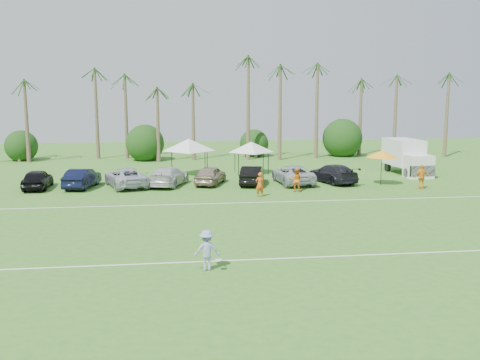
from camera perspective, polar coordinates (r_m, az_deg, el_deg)
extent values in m
plane|color=#387021|center=(21.23, 1.97, -10.13)|extent=(120.00, 120.00, 0.00)
cube|color=white|center=(23.10, 1.16, -8.49)|extent=(80.00, 0.10, 0.01)
cube|color=white|center=(34.64, -1.80, -2.49)|extent=(80.00, 0.10, 0.01)
cone|color=brown|center=(59.42, -20.86, 6.17)|extent=(0.44, 0.44, 9.00)
cone|color=brown|center=(58.45, -16.08, 6.86)|extent=(0.44, 0.44, 10.00)
cone|color=brown|center=(57.98, -12.16, 7.49)|extent=(0.44, 0.44, 11.00)
cone|color=brown|center=(57.85, -8.14, 6.11)|extent=(0.44, 0.44, 8.00)
cone|color=brown|center=(57.91, -4.17, 6.68)|extent=(0.44, 0.44, 9.00)
cone|color=brown|center=(58.26, -0.21, 7.21)|extent=(0.44, 0.44, 10.00)
cone|color=brown|center=(58.88, 3.69, 7.70)|extent=(0.44, 0.44, 11.00)
cone|color=brown|center=(60.09, 8.39, 6.22)|extent=(0.44, 0.44, 8.00)
cone|color=brown|center=(61.62, 12.91, 6.62)|extent=(0.44, 0.44, 9.00)
cone|color=brown|center=(63.50, 17.19, 6.97)|extent=(0.44, 0.44, 10.00)
cone|color=brown|center=(65.24, 20.44, 7.29)|extent=(0.44, 0.44, 11.00)
cylinder|color=brown|center=(61.16, -22.27, 2.58)|extent=(0.30, 0.30, 1.40)
sphere|color=#13380F|center=(61.05, -22.33, 3.60)|extent=(4.00, 4.00, 4.00)
cylinder|color=brown|center=(59.17, -10.00, 2.93)|extent=(0.30, 0.30, 1.40)
sphere|color=#13380F|center=(59.06, -10.03, 3.99)|extent=(4.00, 4.00, 4.00)
cylinder|color=brown|center=(59.83, 1.58, 3.13)|extent=(0.30, 0.30, 1.40)
sphere|color=#13380F|center=(59.72, 1.58, 4.18)|extent=(4.00, 4.00, 4.00)
cylinder|color=brown|center=(62.17, 10.73, 3.20)|extent=(0.30, 0.30, 1.40)
sphere|color=#13380F|center=(62.07, 10.76, 4.21)|extent=(4.00, 4.00, 4.00)
imported|color=#D35A17|center=(36.71, 2.12, -0.49)|extent=(0.69, 0.53, 1.70)
imported|color=orange|center=(38.87, 6.02, 0.02)|extent=(1.01, 0.90, 1.72)
imported|color=orange|center=(41.83, 18.80, 0.32)|extent=(1.10, 0.50, 1.84)
cube|color=white|center=(49.83, 17.02, 2.87)|extent=(2.41, 4.28, 2.29)
cube|color=white|center=(47.34, 18.51, 1.37)|extent=(2.15, 1.71, 1.92)
cube|color=black|center=(46.77, 18.88, 0.92)|extent=(2.11, 0.33, 0.92)
cube|color=#E5590C|center=(50.39, 18.18, 2.41)|extent=(0.06, 1.47, 0.82)
cylinder|color=black|center=(47.16, 17.39, 0.72)|extent=(0.30, 0.83, 0.82)
cylinder|color=black|center=(48.00, 19.35, 0.76)|extent=(0.30, 0.83, 0.82)
cylinder|color=black|center=(50.60, 15.47, 1.36)|extent=(0.30, 0.83, 0.82)
cylinder|color=black|center=(51.38, 17.33, 1.39)|extent=(0.30, 0.83, 0.82)
cylinder|color=black|center=(45.13, -7.29, 1.53)|extent=(0.06, 0.06, 2.12)
cylinder|color=black|center=(45.23, -3.51, 1.61)|extent=(0.06, 0.06, 2.12)
cylinder|color=black|center=(48.09, -7.30, 2.00)|extent=(0.06, 0.06, 2.12)
cylinder|color=black|center=(48.18, -3.76, 2.07)|extent=(0.06, 0.06, 2.12)
pyramid|color=white|center=(46.41, -5.51, 4.41)|extent=(4.58, 4.58, 1.06)
cylinder|color=black|center=(46.10, -0.16, 1.62)|extent=(0.06, 0.06, 1.88)
cylinder|color=black|center=(46.50, 3.05, 1.67)|extent=(0.06, 0.06, 1.88)
cylinder|color=black|center=(48.68, -0.55, 2.02)|extent=(0.06, 0.06, 1.88)
cylinder|color=black|center=(49.06, 2.49, 2.07)|extent=(0.06, 0.06, 1.88)
pyramid|color=white|center=(47.37, 1.21, 4.11)|extent=(4.06, 4.06, 0.94)
cylinder|color=black|center=(42.72, 14.83, 1.08)|extent=(0.05, 0.05, 2.44)
cone|color=#FBA11A|center=(42.57, 14.90, 2.71)|extent=(2.44, 2.44, 0.55)
imported|color=#8E96C9|center=(21.60, -3.57, -7.49)|extent=(1.11, 0.69, 1.66)
cylinder|color=white|center=(21.58, -2.29, -8.53)|extent=(0.27, 0.27, 0.03)
imported|color=black|center=(42.55, -20.80, 0.10)|extent=(1.84, 4.36, 1.47)
imported|color=black|center=(41.91, -16.50, 0.19)|extent=(2.38, 4.68, 1.47)
imported|color=silver|center=(41.50, -12.09, 0.28)|extent=(3.93, 5.79, 1.47)
imported|color=silver|center=(41.54, -7.62, 0.41)|extent=(3.54, 5.46, 1.47)
imported|color=gray|center=(41.79, -3.18, 0.53)|extent=(3.08, 4.65, 1.47)
imported|color=black|center=(41.68, 1.31, 0.52)|extent=(2.61, 4.71, 1.47)
imported|color=#B0B7BE|center=(42.26, 5.66, 0.60)|extent=(2.77, 5.44, 1.47)
imported|color=black|center=(43.18, 9.82, 0.69)|extent=(3.45, 5.45, 1.47)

